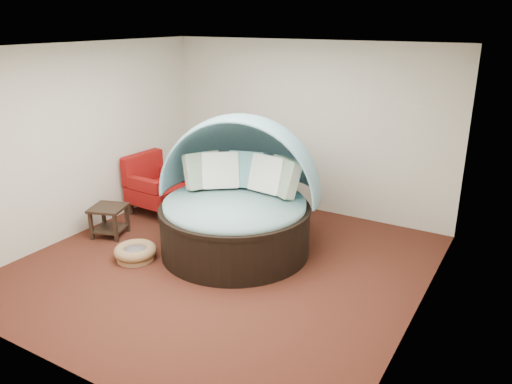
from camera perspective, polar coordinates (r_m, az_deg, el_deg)
The scene contains 10 objects.
floor at distance 6.76m, azimuth -3.76°, elevation -8.27°, with size 5.00×5.00×0.00m, color #4D1F16.
wall_back at distance 8.35m, azimuth 5.76°, elevation 7.32°, with size 5.00×5.00×0.00m, color beige.
wall_front at distance 4.53m, azimuth -22.25°, elevation -4.63°, with size 5.00×5.00×0.00m, color beige.
wall_left at distance 7.88m, azimuth -19.29°, elevation 5.61°, with size 5.00×5.00×0.00m, color beige.
wall_right at distance 5.29m, azimuth 18.90°, elevation -0.78°, with size 5.00×5.00×0.00m, color beige.
ceiling at distance 6.00m, azimuth -4.37°, elevation 16.17°, with size 5.00×5.00×0.00m, color white.
canopy_daybed at distance 6.87m, azimuth -2.14°, elevation 0.30°, with size 2.60×2.55×1.91m.
pet_basket at distance 7.03m, azimuth -13.61°, elevation -6.70°, with size 0.59×0.59×0.20m.
red_armchair at distance 8.52m, azimuth -11.42°, elevation 0.68°, with size 0.89×0.89×0.99m.
side_table at distance 7.79m, azimuth -16.46°, elevation -2.75°, with size 0.62×0.62×0.47m.
Camera 1 is at (3.41, -4.92, 3.13)m, focal length 35.00 mm.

